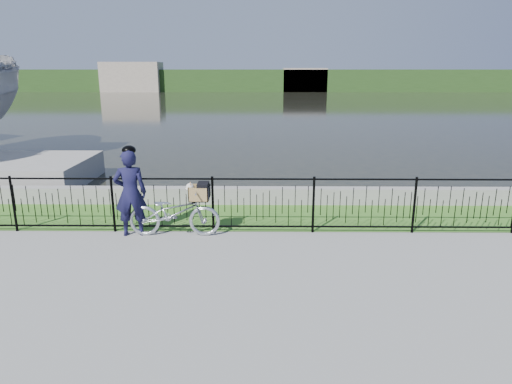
{
  "coord_description": "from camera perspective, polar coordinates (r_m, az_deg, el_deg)",
  "views": [
    {
      "loc": [
        -0.04,
        -7.08,
        3.2
      ],
      "look_at": [
        -0.13,
        1.0,
        1.0
      ],
      "focal_mm": 32.0,
      "sensor_mm": 36.0,
      "label": 1
    }
  ],
  "objects": [
    {
      "name": "quay_wall",
      "position": [
        11.09,
        0.84,
        -0.46
      ],
      "size": [
        60.0,
        0.3,
        0.4
      ],
      "primitive_type": "cube",
      "color": "gray",
      "rests_on": "ground"
    },
    {
      "name": "ground",
      "position": [
        7.77,
        0.91,
        -9.1
      ],
      "size": [
        120.0,
        120.0,
        0.0
      ],
      "primitive_type": "plane",
      "color": "gray",
      "rests_on": "ground"
    },
    {
      "name": "far_building_left",
      "position": [
        67.52,
        -15.22,
        13.71
      ],
      "size": [
        8.0,
        4.0,
        4.0
      ],
      "primitive_type": "cube",
      "color": "gray",
      "rests_on": "ground"
    },
    {
      "name": "far_treeline",
      "position": [
        67.1,
        0.71,
        13.79
      ],
      "size": [
        120.0,
        6.0,
        3.0
      ],
      "primitive_type": "cube",
      "color": "#27461B",
      "rests_on": "ground"
    },
    {
      "name": "water",
      "position": [
        40.2,
        0.72,
        10.67
      ],
      "size": [
        120.0,
        120.0,
        0.0
      ],
      "primitive_type": "plane",
      "color": "black",
      "rests_on": "ground"
    },
    {
      "name": "grass_strip",
      "position": [
        10.19,
        0.86,
        -3.04
      ],
      "size": [
        60.0,
        2.0,
        0.01
      ],
      "primitive_type": "cube",
      "color": "#3E7324",
      "rests_on": "ground"
    },
    {
      "name": "far_building_right",
      "position": [
        65.87,
        6.09,
        13.76
      ],
      "size": [
        6.0,
        3.0,
        3.2
      ],
      "primitive_type": "cube",
      "color": "gray",
      "rests_on": "ground"
    },
    {
      "name": "fence",
      "position": [
        9.06,
        0.89,
        -1.6
      ],
      "size": [
        14.0,
        0.06,
        1.15
      ],
      "primitive_type": null,
      "color": "black",
      "rests_on": "ground"
    },
    {
      "name": "bicycle_rig",
      "position": [
        9.06,
        -10.09,
        -2.47
      ],
      "size": [
        1.79,
        0.62,
        1.09
      ],
      "color": "#B9BDC6",
      "rests_on": "ground"
    },
    {
      "name": "cyclist",
      "position": [
        9.17,
        -15.44,
        0.03
      ],
      "size": [
        0.69,
        0.51,
        1.78
      ],
      "color": "black",
      "rests_on": "ground"
    }
  ]
}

